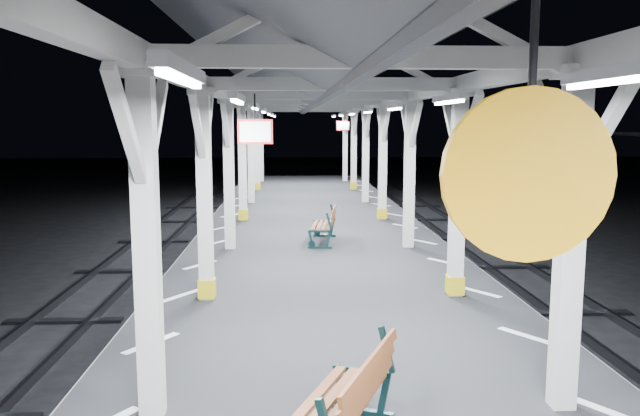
{
  "coord_description": "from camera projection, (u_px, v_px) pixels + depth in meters",
  "views": [
    {
      "loc": [
        -0.68,
        -7.73,
        3.8
      ],
      "look_at": [
        -0.1,
        3.85,
        2.2
      ],
      "focal_mm": 35.0,
      "sensor_mm": 36.0,
      "label": 1
    }
  ],
  "objects": [
    {
      "name": "ground",
      "position": [
        342.0,
        413.0,
        8.2
      ],
      "size": [
        120.0,
        120.0,
        0.0
      ],
      "primitive_type": "plane",
      "color": "black",
      "rests_on": "ground"
    },
    {
      "name": "bench_far",
      "position": [
        326.0,
        224.0,
        14.55
      ],
      "size": [
        0.75,
        1.58,
        0.82
      ],
      "rotation": [
        0.0,
        0.0,
        -0.13
      ],
      "color": "#0F2A2A",
      "rests_on": "platform"
    },
    {
      "name": "bench_mid",
      "position": [
        346.0,
        404.0,
        5.14
      ],
      "size": [
        1.24,
        1.81,
        0.92
      ],
      "rotation": [
        0.0,
        0.0,
        -0.41
      ],
      "color": "#0F2A2A",
      "rests_on": "platform"
    },
    {
      "name": "platform",
      "position": [
        342.0,
        377.0,
        8.14
      ],
      "size": [
        6.0,
        50.0,
        1.0
      ],
      "primitive_type": "cube",
      "color": "black",
      "rests_on": "ground"
    },
    {
      "name": "hazard_stripes_right",
      "position": [
        528.0,
        337.0,
        8.19
      ],
      "size": [
        1.0,
        48.0,
        0.01
      ],
      "primitive_type": "cube",
      "color": "silver",
      "rests_on": "platform"
    },
    {
      "name": "hazard_stripes_left",
      "position": [
        151.0,
        343.0,
        7.95
      ],
      "size": [
        1.0,
        48.0,
        0.01
      ],
      "primitive_type": "cube",
      "color": "silver",
      "rests_on": "platform"
    },
    {
      "name": "canopy",
      "position": [
        344.0,
        59.0,
        7.57
      ],
      "size": [
        5.4,
        49.0,
        4.65
      ],
      "color": "beige",
      "rests_on": "platform"
    }
  ]
}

